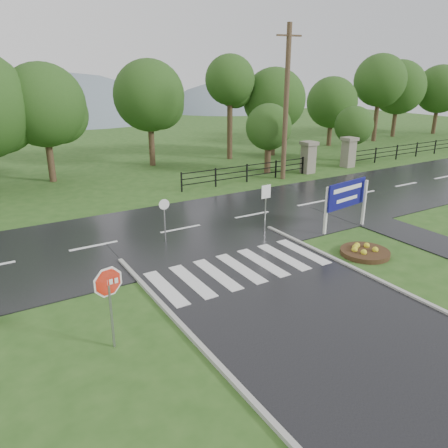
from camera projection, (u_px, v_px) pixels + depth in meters
ground at (340, 336)px, 12.04m from camera, size 120.00×120.00×0.00m
main_road at (181, 230)px, 20.10m from camera, size 90.00×8.00×0.04m
walkway at (412, 235)px, 19.44m from camera, size 2.20×11.00×0.04m
crosswalk at (240, 268)px, 16.05m from camera, size 6.50×2.80×0.02m
pillar_west at (308, 157)px, 30.92m from camera, size 1.00×1.00×2.24m
pillar_east at (349, 151)px, 32.89m from camera, size 1.00×1.00×2.24m
fence_west at (247, 171)px, 28.50m from camera, size 9.58×0.08×1.20m
fence_east at (435, 145)px, 38.30m from camera, size 20.58×0.08×1.20m
hills at (55, 216)px, 71.29m from camera, size 102.00×48.00×48.00m
treeline at (109, 171)px, 31.88m from camera, size 83.20×5.20×10.00m
stop_sign at (109, 289)px, 11.01m from camera, size 1.07×0.25×2.45m
estate_billboard at (347, 197)px, 19.58m from camera, size 2.61×0.46×2.30m
flower_bed at (365, 251)px, 17.32m from camera, size 1.93×1.93×0.39m
reg_sign_small at (266, 199)px, 19.26m from camera, size 0.49×0.06×2.21m
reg_sign_round at (164, 215)px, 18.17m from camera, size 0.45×0.08×1.93m
utility_pole_east at (286, 104)px, 27.97m from camera, size 1.72×0.38×9.72m
entrance_tree_left at (269, 127)px, 30.24m from camera, size 3.19×3.19×4.85m
entrance_tree_right at (354, 126)px, 34.51m from camera, size 3.03×3.03×4.35m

